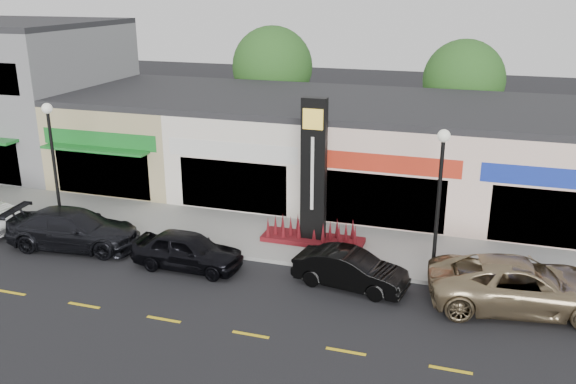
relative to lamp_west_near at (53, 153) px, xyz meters
The scene contains 17 objects.
ground 9.07m from the lamp_west_near, 17.35° to the right, with size 120.00×120.00×0.00m, color black.
sidewalk 8.89m from the lamp_west_near, 13.02° to the left, with size 52.00×4.30×0.15m, color gray.
curb 8.70m from the lamp_west_near, ahead, with size 52.00×0.20×0.15m, color gray.
building_grey_2story 13.45m from the lamp_west_near, 138.08° to the left, with size 12.00×10.95×8.30m.
shop_beige 9.04m from the lamp_west_near, 93.19° to the left, with size 7.00×10.85×4.80m.
shop_cream 11.13m from the lamp_west_near, 54.08° to the left, with size 7.00×10.01×4.80m.
shop_pink_w 16.25m from the lamp_west_near, 33.61° to the left, with size 7.00×10.01×4.80m.
shop_pink_e 22.40m from the lamp_west_near, 23.64° to the left, with size 7.00×10.01×4.80m.
tree_rear_west 17.55m from the lamp_west_near, 76.76° to the left, with size 5.20×5.20×7.83m.
tree_rear_mid 23.39m from the lamp_west_near, 46.74° to the left, with size 4.80×4.80×7.29m.
lamp_west_near is the anchor object (origin of this frame).
lamp_east_near 16.00m from the lamp_west_near, ahead, with size 0.44×0.44×5.47m.
pylon_sign 11.19m from the lamp_west_near, ahead, with size 4.20×1.30×6.00m.
car_dark_sedan 3.51m from the lamp_west_near, 39.53° to the right, with size 5.47×2.22×1.59m, color black.
car_black_sedan 7.76m from the lamp_west_near, 14.27° to the right, with size 4.24×1.71×1.44m, color black.
car_black_conv 13.62m from the lamp_west_near, ahead, with size 4.06×1.42×1.34m, color black.
car_gold_suv 19.15m from the lamp_west_near, ahead, with size 6.01×2.77×1.67m, color #937E5D.
Camera 1 is at (9.05, -18.25, 10.22)m, focal length 38.00 mm.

